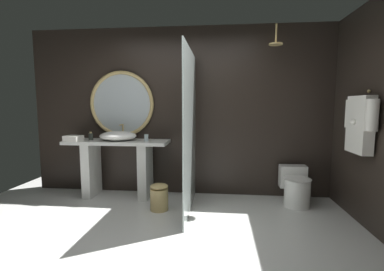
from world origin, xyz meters
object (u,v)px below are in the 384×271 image
(round_wall_mirror, at_px, (122,104))
(rain_shower_head, at_px, (276,42))
(hanging_bathrobe, at_px, (360,122))
(soap_dispenser, at_px, (91,136))
(toilet, at_px, (296,187))
(folded_hand_towel, at_px, (73,138))
(vessel_sink, at_px, (118,136))
(tumbler_cup, at_px, (146,138))
(waste_bin, at_px, (159,197))

(round_wall_mirror, distance_m, rain_shower_head, 2.46)
(hanging_bathrobe, bearing_deg, soap_dispenser, 169.33)
(toilet, height_order, folded_hand_towel, folded_hand_towel)
(folded_hand_towel, bearing_deg, vessel_sink, 11.89)
(tumbler_cup, height_order, folded_hand_towel, tumbler_cup)
(hanging_bathrobe, distance_m, toilet, 1.25)
(round_wall_mirror, bearing_deg, tumbler_cup, -30.50)
(rain_shower_head, height_order, folded_hand_towel, rain_shower_head)
(vessel_sink, xyz_separation_m, folded_hand_towel, (-0.64, -0.13, -0.03))
(round_wall_mirror, bearing_deg, folded_hand_towel, -148.92)
(soap_dispenser, relative_size, rain_shower_head, 0.47)
(vessel_sink, xyz_separation_m, waste_bin, (0.73, -0.47, -0.76))
(hanging_bathrobe, distance_m, waste_bin, 2.61)
(round_wall_mirror, bearing_deg, toilet, -6.70)
(toilet, relative_size, folded_hand_towel, 2.37)
(tumbler_cup, bearing_deg, rain_shower_head, -0.65)
(rain_shower_head, xyz_separation_m, toilet, (0.34, -0.01, -2.00))
(tumbler_cup, height_order, soap_dispenser, soap_dispenser)
(hanging_bathrobe, relative_size, folded_hand_towel, 3.08)
(vessel_sink, relative_size, hanging_bathrobe, 0.78)
(folded_hand_towel, bearing_deg, hanging_bathrobe, -8.22)
(round_wall_mirror, bearing_deg, hanging_bathrobe, -16.27)
(soap_dispenser, relative_size, round_wall_mirror, 0.12)
(vessel_sink, xyz_separation_m, soap_dispenser, (-0.43, -0.01, -0.01))
(tumbler_cup, relative_size, folded_hand_towel, 0.45)
(round_wall_mirror, bearing_deg, vessel_sink, -85.09)
(soap_dispenser, relative_size, folded_hand_towel, 0.55)
(hanging_bathrobe, bearing_deg, round_wall_mirror, 163.73)
(soap_dispenser, relative_size, hanging_bathrobe, 0.18)
(round_wall_mirror, height_order, hanging_bathrobe, round_wall_mirror)
(rain_shower_head, bearing_deg, soap_dispenser, 179.00)
(vessel_sink, bearing_deg, soap_dispenser, -178.77)
(tumbler_cup, height_order, waste_bin, tumbler_cup)
(soap_dispenser, bearing_deg, folded_hand_towel, -149.17)
(soap_dispenser, distance_m, round_wall_mirror, 0.69)
(tumbler_cup, xyz_separation_m, toilet, (2.17, -0.03, -0.67))
(vessel_sink, xyz_separation_m, toilet, (2.61, -0.07, -0.69))
(round_wall_mirror, xyz_separation_m, hanging_bathrobe, (3.14, -0.92, -0.21))
(round_wall_mirror, distance_m, folded_hand_towel, 0.89)
(rain_shower_head, bearing_deg, folded_hand_towel, -178.46)
(round_wall_mirror, relative_size, toilet, 1.88)
(rain_shower_head, distance_m, toilet, 2.03)
(soap_dispenser, xyz_separation_m, toilet, (3.04, -0.06, -0.68))
(tumbler_cup, bearing_deg, toilet, -0.92)
(toilet, bearing_deg, round_wall_mirror, 173.30)
(soap_dispenser, xyz_separation_m, round_wall_mirror, (0.41, 0.25, 0.49))
(tumbler_cup, relative_size, waste_bin, 0.29)
(tumbler_cup, bearing_deg, folded_hand_towel, -174.79)
(hanging_bathrobe, height_order, toilet, hanging_bathrobe)
(rain_shower_head, bearing_deg, hanging_bathrobe, -36.21)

